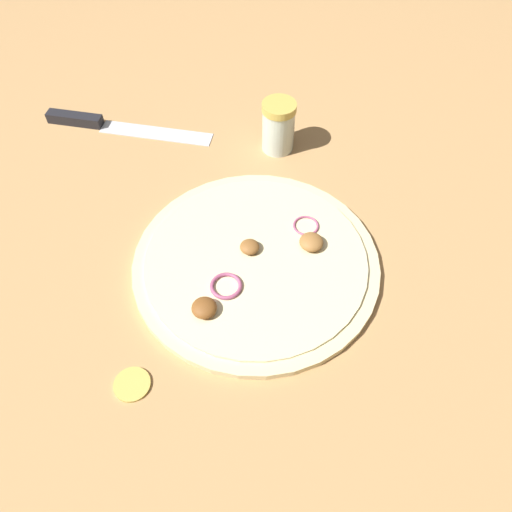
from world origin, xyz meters
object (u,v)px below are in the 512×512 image
(pizza, at_px, (256,262))
(spice_jar, at_px, (278,126))
(loose_cap, at_px, (132,384))
(knife, at_px, (100,123))

(pizza, distance_m, spice_jar, 0.25)
(spice_jar, distance_m, loose_cap, 0.45)
(loose_cap, bearing_deg, pizza, 57.26)
(loose_cap, bearing_deg, spice_jar, 73.86)
(pizza, height_order, knife, pizza)
(pizza, xyz_separation_m, knife, (-0.30, 0.26, -0.00))
(knife, height_order, loose_cap, knife)
(knife, height_order, spice_jar, spice_jar)
(pizza, xyz_separation_m, spice_jar, (0.00, 0.24, 0.04))
(knife, relative_size, spice_jar, 3.42)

